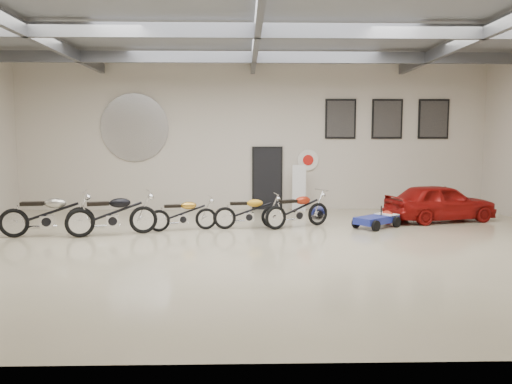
{
  "coord_description": "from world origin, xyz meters",
  "views": [
    {
      "loc": [
        -0.29,
        -11.13,
        2.4
      ],
      "look_at": [
        0.0,
        1.2,
        1.1
      ],
      "focal_mm": 35.0,
      "sensor_mm": 36.0,
      "label": 1
    }
  ],
  "objects_px": {
    "banner_stand": "(299,187)",
    "vintage_car": "(440,202)",
    "go_kart": "(380,216)",
    "motorcycle_silver": "(47,213)",
    "motorcycle_gold": "(183,213)",
    "motorcycle_yellow": "(249,211)",
    "motorcycle_black": "(112,213)",
    "motorcycle_red": "(297,209)"
  },
  "relations": [
    {
      "from": "banner_stand",
      "to": "vintage_car",
      "type": "relative_size",
      "value": 0.51
    },
    {
      "from": "go_kart",
      "to": "banner_stand",
      "type": "bearing_deg",
      "value": 81.95
    },
    {
      "from": "motorcycle_silver",
      "to": "motorcycle_gold",
      "type": "relative_size",
      "value": 1.26
    },
    {
      "from": "motorcycle_yellow",
      "to": "banner_stand",
      "type": "bearing_deg",
      "value": 54.64
    },
    {
      "from": "banner_stand",
      "to": "go_kart",
      "type": "height_order",
      "value": "banner_stand"
    },
    {
      "from": "motorcycle_black",
      "to": "go_kart",
      "type": "bearing_deg",
      "value": -9.86
    },
    {
      "from": "motorcycle_black",
      "to": "motorcycle_red",
      "type": "bearing_deg",
      "value": -5.91
    },
    {
      "from": "motorcycle_red",
      "to": "go_kart",
      "type": "relative_size",
      "value": 1.2
    },
    {
      "from": "motorcycle_silver",
      "to": "motorcycle_black",
      "type": "distance_m",
      "value": 1.57
    },
    {
      "from": "motorcycle_silver",
      "to": "motorcycle_black",
      "type": "height_order",
      "value": "motorcycle_silver"
    },
    {
      "from": "banner_stand",
      "to": "motorcycle_black",
      "type": "height_order",
      "value": "banner_stand"
    },
    {
      "from": "motorcycle_yellow",
      "to": "motorcycle_black",
      "type": "bearing_deg",
      "value": -172.94
    },
    {
      "from": "go_kart",
      "to": "motorcycle_black",
      "type": "bearing_deg",
      "value": 149.58
    },
    {
      "from": "motorcycle_black",
      "to": "vintage_car",
      "type": "xyz_separation_m",
      "value": [
        9.09,
        2.02,
        -0.01
      ]
    },
    {
      "from": "motorcycle_yellow",
      "to": "motorcycle_red",
      "type": "bearing_deg",
      "value": -2.03
    },
    {
      "from": "motorcycle_yellow",
      "to": "go_kart",
      "type": "height_order",
      "value": "motorcycle_yellow"
    },
    {
      "from": "motorcycle_silver",
      "to": "motorcycle_gold",
      "type": "bearing_deg",
      "value": 4.03
    },
    {
      "from": "go_kart",
      "to": "motorcycle_silver",
      "type": "bearing_deg",
      "value": 148.75
    },
    {
      "from": "motorcycle_silver",
      "to": "banner_stand",
      "type": "bearing_deg",
      "value": 23.71
    },
    {
      "from": "go_kart",
      "to": "vintage_car",
      "type": "xyz_separation_m",
      "value": [
        2.05,
        0.99,
        0.26
      ]
    },
    {
      "from": "banner_stand",
      "to": "motorcycle_black",
      "type": "xyz_separation_m",
      "value": [
        -5.15,
        -4.2,
        -0.26
      ]
    },
    {
      "from": "motorcycle_gold",
      "to": "vintage_car",
      "type": "distance_m",
      "value": 7.53
    },
    {
      "from": "motorcycle_red",
      "to": "go_kart",
      "type": "xyz_separation_m",
      "value": [
        2.27,
        -0.01,
        -0.21
      ]
    },
    {
      "from": "vintage_car",
      "to": "motorcycle_black",
      "type": "bearing_deg",
      "value": 88.45
    },
    {
      "from": "vintage_car",
      "to": "motorcycle_silver",
      "type": "bearing_deg",
      "value": 87.19
    },
    {
      "from": "motorcycle_yellow",
      "to": "vintage_car",
      "type": "height_order",
      "value": "vintage_car"
    },
    {
      "from": "banner_stand",
      "to": "motorcycle_red",
      "type": "xyz_separation_m",
      "value": [
        -0.39,
        -3.16,
        -0.31
      ]
    },
    {
      "from": "motorcycle_gold",
      "to": "motorcycle_yellow",
      "type": "bearing_deg",
      "value": -4.95
    },
    {
      "from": "vintage_car",
      "to": "banner_stand",
      "type": "bearing_deg",
      "value": 46.95
    },
    {
      "from": "motorcycle_yellow",
      "to": "motorcycle_red",
      "type": "relative_size",
      "value": 0.94
    },
    {
      "from": "banner_stand",
      "to": "motorcycle_red",
      "type": "relative_size",
      "value": 0.84
    },
    {
      "from": "banner_stand",
      "to": "motorcycle_silver",
      "type": "distance_m",
      "value": 7.99
    },
    {
      "from": "motorcycle_black",
      "to": "motorcycle_yellow",
      "type": "height_order",
      "value": "motorcycle_black"
    },
    {
      "from": "motorcycle_silver",
      "to": "motorcycle_red",
      "type": "xyz_separation_m",
      "value": [
        6.34,
        1.14,
        -0.07
      ]
    },
    {
      "from": "motorcycle_red",
      "to": "banner_stand",
      "type": "bearing_deg",
      "value": 55.15
    },
    {
      "from": "banner_stand",
      "to": "motorcycle_yellow",
      "type": "relative_size",
      "value": 0.9
    },
    {
      "from": "motorcycle_black",
      "to": "vintage_car",
      "type": "relative_size",
      "value": 0.67
    },
    {
      "from": "motorcycle_silver",
      "to": "vintage_car",
      "type": "height_order",
      "value": "motorcycle_silver"
    },
    {
      "from": "motorcycle_gold",
      "to": "banner_stand",
      "type": "bearing_deg",
      "value": 32.21
    },
    {
      "from": "motorcycle_gold",
      "to": "motorcycle_silver",
      "type": "bearing_deg",
      "value": 179.45
    },
    {
      "from": "banner_stand",
      "to": "motorcycle_black",
      "type": "distance_m",
      "value": 6.65
    },
    {
      "from": "motorcycle_gold",
      "to": "motorcycle_yellow",
      "type": "height_order",
      "value": "motorcycle_yellow"
    }
  ]
}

